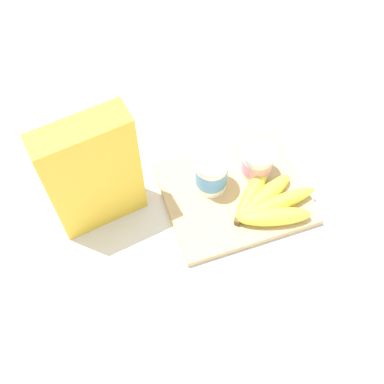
% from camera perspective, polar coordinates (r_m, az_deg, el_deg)
% --- Properties ---
extents(ground_plane, '(2.40, 2.40, 0.00)m').
position_cam_1_polar(ground_plane, '(1.12, 4.77, -0.40)').
color(ground_plane, silver).
extents(cutting_board, '(0.30, 0.26, 0.02)m').
position_cam_1_polar(cutting_board, '(1.11, 4.81, -0.15)').
color(cutting_board, tan).
rests_on(cutting_board, ground_plane).
extents(cereal_box, '(0.19, 0.09, 0.30)m').
position_cam_1_polar(cereal_box, '(0.99, -11.13, 1.88)').
color(cereal_box, yellow).
rests_on(cereal_box, ground_plane).
extents(yogurt_cup_front, '(0.07, 0.07, 0.09)m').
position_cam_1_polar(yogurt_cup_front, '(1.07, 2.20, 2.08)').
color(yogurt_cup_front, white).
rests_on(yogurt_cup_front, cutting_board).
extents(yogurt_cup_back, '(0.07, 0.07, 0.08)m').
position_cam_1_polar(yogurt_cup_back, '(1.10, 7.35, 3.30)').
color(yogurt_cup_back, white).
rests_on(yogurt_cup_back, cutting_board).
extents(banana_bunch, '(0.19, 0.17, 0.04)m').
position_cam_1_polar(banana_bunch, '(1.08, 8.52, -1.24)').
color(banana_bunch, yellow).
rests_on(banana_bunch, cutting_board).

